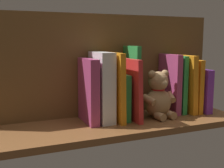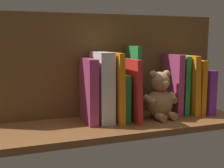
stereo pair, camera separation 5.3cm
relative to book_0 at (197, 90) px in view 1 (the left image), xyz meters
The scene contains 14 objects.
ground_plane 39.72cm from the book_0, ahead, with size 94.78×28.34×2.20cm, color brown.
shelf_back_panel 40.84cm from the book_0, 13.24° to the right, with size 94.78×1.50×37.72cm, color brown.
book_0 is the anchor object (origin of this frame).
book_1 3.89cm from the book_0, ahead, with size 1.98×14.97×20.72cm, color orange.
book_2 6.92cm from the book_0, ahead, with size 2.23×15.04×22.42cm, color orange.
book_3 9.76cm from the book_0, ahead, with size 1.93×12.98×22.22cm, color green.
book_4 12.69cm from the book_0, ahead, with size 2.31×13.13×22.82cm, color #B23F72.
teddy_bear 20.29cm from the book_0, ahead, with size 14.06×11.91×17.43cm.
book_5 28.91cm from the book_0, ahead, with size 1.62×11.60×26.12cm, color green.
book_6 31.08cm from the book_0, ahead, with size 1.66×17.73×21.75cm, color red.
book_7 33.79cm from the book_0, ahead, with size 2.22×14.18×16.33cm, color green.
book_8 36.85cm from the book_0, ahead, with size 1.86×16.40×23.97cm, color orange.
dictionary_thick_white 41.09cm from the book_0, ahead, with size 4.91×14.54×24.17cm, color white.
book_9 45.88cm from the book_0, ahead, with size 3.12×14.71×22.04cm, color #B23F72.
Camera 1 is at (37.65, 89.20, 28.14)cm, focal length 46.17 mm.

